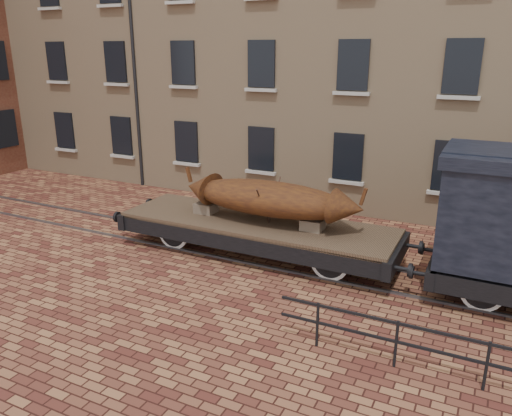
% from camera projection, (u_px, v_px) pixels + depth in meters
% --- Properties ---
extents(ground, '(90.00, 90.00, 0.00)m').
position_uv_depth(ground, '(264.00, 256.00, 14.94)').
color(ground, '#4F221B').
extents(warehouse_cream, '(40.00, 10.19, 14.00)m').
position_uv_depth(warehouse_cream, '(438.00, 21.00, 20.09)').
color(warehouse_cream, tan).
rests_on(warehouse_cream, ground).
extents(rail_track, '(30.00, 1.52, 0.06)m').
position_uv_depth(rail_track, '(265.00, 255.00, 14.93)').
color(rail_track, '#59595E').
rests_on(rail_track, ground).
extents(flatcar_wagon, '(9.27, 2.51, 1.40)m').
position_uv_depth(flatcar_wagon, '(257.00, 228.00, 14.79)').
color(flatcar_wagon, brown).
rests_on(flatcar_wagon, ground).
extents(iron_boat, '(5.65, 1.65, 1.39)m').
position_uv_depth(iron_boat, '(269.00, 198.00, 14.33)').
color(iron_boat, '#5E3112').
rests_on(iron_boat, flatcar_wagon).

